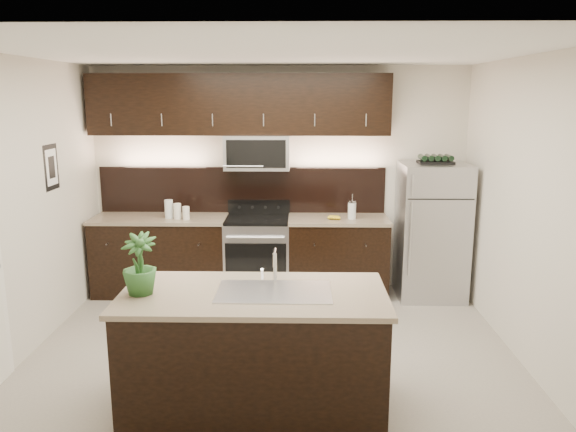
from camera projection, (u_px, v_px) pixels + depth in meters
name	position (u px, v px, depth m)	size (l,w,h in m)	color
ground	(272.00, 356.00, 5.18)	(4.50, 4.50, 0.00)	gray
room_walls	(258.00, 174.00, 4.79)	(4.52, 4.02, 2.71)	beige
counter_run	(241.00, 255.00, 6.74)	(3.51, 0.65, 0.94)	black
upper_fixtures	(242.00, 114.00, 6.53)	(3.49, 0.40, 1.66)	black
island	(254.00, 351.00, 4.23)	(1.96, 0.96, 0.94)	black
sink_faucet	(274.00, 290.00, 4.13)	(0.84, 0.50, 0.28)	silver
refrigerator	(432.00, 231.00, 6.57)	(0.77, 0.69, 1.59)	#B2B2B7
wine_rack	(436.00, 160.00, 6.39)	(0.39, 0.24, 0.10)	black
plant	(139.00, 264.00, 4.05)	(0.25, 0.25, 0.45)	#245020
canisters	(175.00, 211.00, 6.56)	(0.31, 0.17, 0.22)	silver
french_press	(352.00, 210.00, 6.55)	(0.10, 0.10, 0.29)	silver
bananas	(331.00, 217.00, 6.54)	(0.16, 0.12, 0.05)	gold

